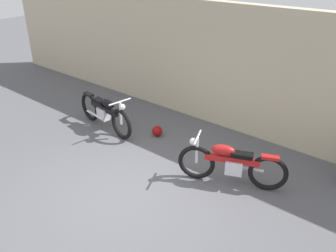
% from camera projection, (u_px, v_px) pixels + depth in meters
% --- Properties ---
extents(ground_plane, '(40.00, 40.00, 0.00)m').
position_uv_depth(ground_plane, '(121.00, 195.00, 6.54)').
color(ground_plane, '#56565B').
extents(building_wall, '(18.00, 0.30, 3.06)m').
position_uv_depth(building_wall, '(232.00, 69.00, 8.49)').
color(building_wall, beige).
rests_on(building_wall, ground_plane).
extents(helmet, '(0.26, 0.26, 0.26)m').
position_uv_depth(helmet, '(157.00, 131.00, 8.59)').
color(helmet, maroon).
rests_on(helmet, ground_plane).
extents(motorcycle_black, '(2.17, 0.61, 0.98)m').
position_uv_depth(motorcycle_black, '(105.00, 112.00, 8.77)').
color(motorcycle_black, black).
rests_on(motorcycle_black, ground_plane).
extents(motorcycle_red, '(1.97, 1.01, 0.94)m').
position_uv_depth(motorcycle_red, '(231.00, 164.00, 6.67)').
color(motorcycle_red, black).
rests_on(motorcycle_red, ground_plane).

